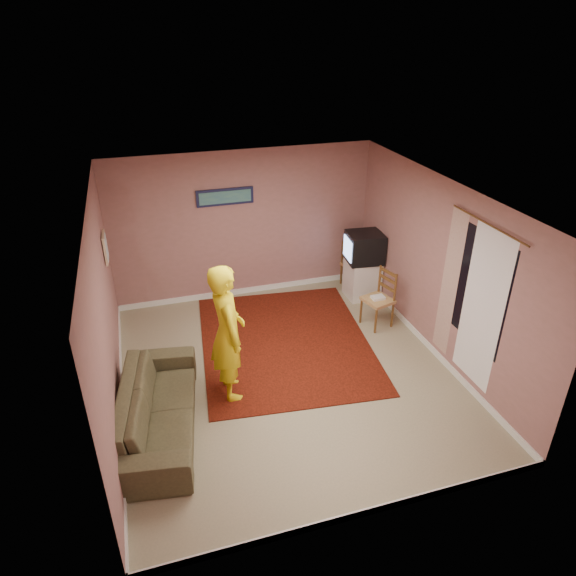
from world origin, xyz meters
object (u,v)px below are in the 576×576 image
object	(u,v)px
chair_a	(354,260)
chair_b	(378,293)
person	(228,333)
sofa	(158,408)
tv_cabinet	(362,279)
crt_tv	(364,247)

from	to	relation	value
chair_a	chair_b	world-z (taller)	chair_b
chair_b	chair_a	bearing A→B (deg)	156.66
chair_b	person	bearing A→B (deg)	-84.62
sofa	chair_a	bearing A→B (deg)	-44.53
tv_cabinet	person	xyz separation A→B (m)	(-2.78, -1.95, 0.59)
tv_cabinet	chair_a	distance (m)	0.46
tv_cabinet	chair_b	distance (m)	1.02
chair_b	crt_tv	bearing A→B (deg)	154.85
crt_tv	chair_a	world-z (taller)	crt_tv
tv_cabinet	person	world-z (taller)	person
chair_a	chair_b	distance (m)	1.42
crt_tv	chair_a	xyz separation A→B (m)	(0.03, 0.43, -0.43)
crt_tv	chair_b	bearing A→B (deg)	-94.22
person	chair_a	bearing A→B (deg)	-51.42
crt_tv	tv_cabinet	bearing A→B (deg)	0.00
sofa	tv_cabinet	bearing A→B (deg)	-48.77
sofa	person	world-z (taller)	person
tv_cabinet	crt_tv	distance (m)	0.60
person	chair_b	bearing A→B (deg)	-71.16
chair_a	person	xyz separation A→B (m)	(-2.80, -2.37, 0.41)
chair_b	person	world-z (taller)	person
chair_b	sofa	size ratio (longest dim) A/B	0.24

